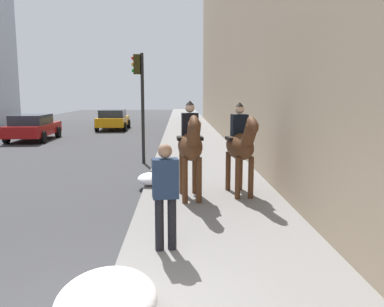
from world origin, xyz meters
name	(u,v)px	position (x,y,z in m)	size (l,w,h in m)	color
mounted_horse_near	(190,145)	(5.32, -1.20, 1.41)	(2.15, 0.66, 2.31)	#4C2B16
mounted_horse_far	(240,145)	(5.65, -2.42, 1.36)	(2.15, 0.75, 2.26)	#4C2B16
pedestrian_greeting	(165,190)	(2.21, -0.72, 1.10)	(0.31, 0.43, 1.70)	black
car_near_lane	(113,119)	(24.98, 3.79, 0.76)	(4.56, 2.22, 1.44)	orange
car_mid_lane	(33,127)	(18.41, 7.13, 0.76)	(4.56, 2.19, 1.44)	maroon
traffic_light_near_curb	(140,91)	(10.87, 0.47, 2.69)	(0.20, 0.44, 4.02)	black
snow_pile_near	(106,301)	(0.16, -0.15, 0.37)	(1.43, 1.10, 0.49)	white
snow_pile_far	(150,179)	(6.85, -0.15, 0.28)	(0.91, 0.70, 0.32)	white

